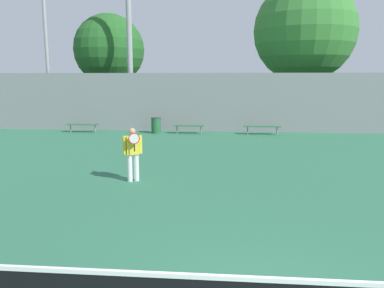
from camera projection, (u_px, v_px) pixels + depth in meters
tennis_player at (133, 152)px, 10.58m from camera, size 0.52×0.49×1.54m
bench_courtside_near at (189, 126)px, 19.90m from camera, size 1.61×0.40×0.45m
bench_adjacent_court at (262, 127)px, 19.57m from camera, size 1.91×0.40×0.45m
bench_by_gate at (83, 125)px, 20.40m from camera, size 1.74×0.40×0.45m
light_pole_near_left at (129, 24)px, 20.87m from camera, size 0.90×0.60×10.62m
light_pole_center_back at (46, 38)px, 21.46m from camera, size 0.90×0.60×8.32m
trash_bin at (156, 125)px, 20.08m from camera, size 0.53×0.53×0.84m
back_fence at (236, 103)px, 20.45m from camera, size 32.71×0.06×3.21m
tree_green_tall at (305, 31)px, 22.69m from camera, size 6.14×6.14×8.81m
tree_dark_dense at (109, 50)px, 24.11m from camera, size 4.51×4.51×6.99m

